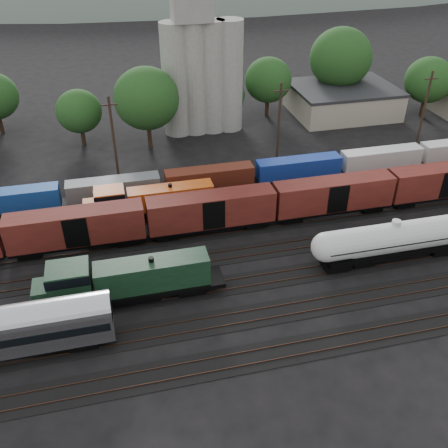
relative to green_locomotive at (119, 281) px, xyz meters
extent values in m
plane|color=black|center=(13.30, 5.00, -2.78)|extent=(600.00, 600.00, 0.00)
cube|color=black|center=(13.30, -10.00, -2.74)|extent=(180.00, 3.20, 0.08)
cube|color=#382319|center=(13.30, -10.72, -2.66)|extent=(180.00, 0.08, 0.16)
cube|color=#382319|center=(13.30, -9.28, -2.66)|extent=(180.00, 0.08, 0.16)
cube|color=black|center=(13.30, -5.00, -2.74)|extent=(180.00, 3.20, 0.08)
cube|color=#382319|center=(13.30, -5.72, -2.66)|extent=(180.00, 0.08, 0.16)
cube|color=#382319|center=(13.30, -4.28, -2.66)|extent=(180.00, 0.08, 0.16)
cube|color=black|center=(13.30, 0.00, -2.74)|extent=(180.00, 3.20, 0.08)
cube|color=#382319|center=(13.30, -0.72, -2.66)|extent=(180.00, 0.08, 0.16)
cube|color=#382319|center=(13.30, 0.72, -2.66)|extent=(180.00, 0.08, 0.16)
cube|color=black|center=(13.30, 5.00, -2.74)|extent=(180.00, 3.20, 0.08)
cube|color=#382319|center=(13.30, 4.28, -2.66)|extent=(180.00, 0.08, 0.16)
cube|color=#382319|center=(13.30, 5.72, -2.66)|extent=(180.00, 0.08, 0.16)
cube|color=black|center=(13.30, 10.00, -2.74)|extent=(180.00, 3.20, 0.08)
cube|color=#382319|center=(13.30, 9.28, -2.66)|extent=(180.00, 0.08, 0.16)
cube|color=#382319|center=(13.30, 10.72, -2.66)|extent=(180.00, 0.08, 0.16)
cube|color=black|center=(13.30, 15.00, -2.74)|extent=(180.00, 3.20, 0.08)
cube|color=#382319|center=(13.30, 14.28, -2.66)|extent=(180.00, 0.08, 0.16)
cube|color=#382319|center=(13.30, 15.72, -2.66)|extent=(180.00, 0.08, 0.16)
cube|color=black|center=(13.30, 20.00, -2.74)|extent=(180.00, 3.20, 0.08)
cube|color=#382319|center=(13.30, 19.28, -2.66)|extent=(180.00, 0.08, 0.16)
cube|color=#382319|center=(13.30, 20.72, -2.66)|extent=(180.00, 0.08, 0.16)
cube|color=black|center=(1.02, 0.00, -1.38)|extent=(18.54, 3.16, 0.44)
cube|color=black|center=(1.02, 0.00, -1.87)|extent=(5.45, 2.40, 0.87)
cube|color=black|center=(3.24, 0.00, 0.31)|extent=(11.12, 2.62, 2.94)
cube|color=black|center=(-4.54, 0.00, 0.63)|extent=(3.93, 3.16, 3.60)
cube|color=black|center=(-4.54, 0.00, 1.78)|extent=(4.03, 3.27, 0.98)
cube|color=black|center=(-7.14, 0.00, -0.18)|extent=(1.74, 2.62, 1.96)
cylinder|color=black|center=(3.24, 0.00, 1.94)|extent=(0.55, 0.55, 0.55)
cube|color=black|center=(-4.91, 0.00, -2.09)|extent=(2.83, 2.18, 0.76)
cube|color=black|center=(6.95, 0.00, -2.09)|extent=(2.83, 2.18, 0.76)
cylinder|color=silver|center=(29.29, 0.00, 0.35)|extent=(15.60, 3.21, 3.21)
sphere|color=silver|center=(21.50, 0.00, 0.35)|extent=(3.21, 3.21, 3.21)
cylinder|color=silver|center=(29.29, 0.00, 2.18)|extent=(1.00, 1.00, 0.55)
cube|color=black|center=(29.29, 0.00, 0.35)|extent=(15.95, 3.37, 0.09)
cube|color=black|center=(29.29, 0.00, -1.42)|extent=(15.07, 2.44, 0.55)
cube|color=black|center=(22.91, 0.00, -2.08)|extent=(2.88, 2.22, 0.78)
cube|color=black|center=(35.68, 0.00, -2.08)|extent=(2.88, 2.22, 0.78)
cylinder|color=silver|center=(31.49, 0.00, 0.00)|extent=(13.69, 2.82, 2.82)
sphere|color=silver|center=(24.64, 0.00, 0.00)|extent=(2.82, 2.82, 2.82)
cylinder|color=silver|center=(31.49, 0.00, 1.60)|extent=(0.88, 0.88, 0.49)
cube|color=black|center=(31.49, 0.00, 0.00)|extent=(14.01, 2.96, 0.08)
cube|color=black|center=(31.49, 0.00, -1.56)|extent=(13.23, 2.14, 0.49)
cube|color=black|center=(25.89, 0.00, -2.14)|extent=(2.53, 1.95, 0.68)
cube|color=black|center=(-3.71, -5.00, -2.14)|extent=(2.56, 1.97, 0.69)
cube|color=black|center=(5.16, 15.00, -1.51)|extent=(17.56, 2.83, 0.39)
cube|color=black|center=(5.16, 15.00, -1.95)|extent=(4.88, 2.15, 0.78)
cube|color=#C84B11|center=(7.27, 15.00, 0.00)|extent=(10.53, 2.34, 2.63)
cube|color=#C84B11|center=(-0.11, 15.00, 0.30)|extent=(3.51, 2.83, 3.22)
cube|color=black|center=(-0.11, 15.00, 1.32)|extent=(3.61, 2.93, 0.88)
cube|color=#C84B11|center=(-2.57, 15.00, -0.44)|extent=(1.56, 2.34, 1.76)
cylinder|color=black|center=(7.27, 15.00, 1.47)|extent=(0.49, 0.49, 0.49)
cube|color=black|center=(-0.46, 15.00, -2.14)|extent=(2.54, 1.95, 0.68)
cube|color=black|center=(10.78, 15.00, -2.14)|extent=(2.54, 1.95, 0.68)
cube|color=black|center=(-4.06, 10.00, -1.58)|extent=(15.00, 2.60, 0.40)
cube|color=#521913|center=(-4.06, 10.00, 0.52)|extent=(15.00, 2.90, 3.80)
cube|color=black|center=(11.34, 10.00, -1.58)|extent=(15.00, 2.60, 0.40)
cube|color=#521913|center=(11.34, 10.00, 0.52)|extent=(15.00, 2.90, 3.80)
cube|color=black|center=(26.74, 10.00, -1.58)|extent=(15.00, 2.60, 0.40)
cube|color=#521913|center=(26.74, 10.00, 0.52)|extent=(15.00, 2.90, 3.80)
cube|color=black|center=(42.14, 10.00, -1.58)|extent=(15.00, 2.60, 0.40)
cube|color=#521913|center=(42.14, 10.00, 0.52)|extent=(15.00, 2.90, 3.80)
cube|color=black|center=(13.30, 20.00, -2.28)|extent=(160.00, 2.60, 0.60)
cube|color=#154091|center=(-12.33, 20.00, -0.68)|extent=(12.00, 2.40, 2.60)
cube|color=#595C5E|center=(0.47, 20.00, -0.68)|extent=(12.00, 2.40, 2.60)
cube|color=#572114|center=(13.27, 20.00, -0.68)|extent=(12.00, 2.40, 2.60)
cube|color=navy|center=(26.07, 20.00, -0.68)|extent=(12.00, 2.40, 2.60)
cube|color=silver|center=(38.87, 20.00, -0.68)|extent=(12.00, 2.40, 2.60)
cylinder|color=gray|center=(12.30, 41.00, 6.22)|extent=(4.40, 4.40, 18.00)
cylinder|color=gray|center=(15.30, 41.00, 6.22)|extent=(4.40, 4.40, 18.00)
cylinder|color=gray|center=(18.30, 41.00, 6.22)|extent=(4.40, 4.40, 18.00)
cylinder|color=gray|center=(21.30, 41.00, 6.22)|extent=(4.40, 4.40, 18.00)
cube|color=#9E937F|center=(43.30, 43.00, -0.48)|extent=(18.00, 14.00, 4.60)
cube|color=#232326|center=(43.30, 43.00, 2.07)|extent=(18.36, 14.28, 0.50)
cylinder|color=black|center=(-17.00, 48.02, -1.30)|extent=(0.70, 0.70, 2.96)
cylinder|color=black|center=(-3.42, 39.68, -1.47)|extent=(0.70, 0.70, 2.62)
ellipsoid|color=#214A1B|center=(-3.42, 39.68, 2.93)|extent=(7.12, 7.12, 6.74)
cylinder|color=black|center=(6.98, 36.29, -0.93)|extent=(0.70, 0.70, 3.71)
ellipsoid|color=#214A1B|center=(6.98, 36.29, 5.29)|extent=(10.06, 10.06, 9.53)
cylinder|color=black|center=(21.64, 43.72, -1.66)|extent=(0.70, 0.70, 2.24)
ellipsoid|color=#214A1B|center=(21.64, 43.72, 2.10)|extent=(6.08, 6.08, 5.76)
cylinder|color=black|center=(29.40, 44.97, -1.25)|extent=(0.70, 0.70, 3.06)
ellipsoid|color=#214A1B|center=(29.40, 44.97, 3.89)|extent=(8.31, 8.31, 7.87)
cylinder|color=black|center=(43.87, 46.95, -0.69)|extent=(0.70, 0.70, 4.19)
ellipsoid|color=#214A1B|center=(43.87, 46.95, 6.35)|extent=(11.38, 11.38, 10.78)
cylinder|color=black|center=(56.97, 38.10, -1.24)|extent=(0.70, 0.70, 3.09)
ellipsoid|color=#214A1B|center=(56.97, 38.10, 3.95)|extent=(8.39, 8.39, 7.94)
cylinder|color=black|center=(1.30, 27.00, 3.22)|extent=(0.36, 0.36, 12.00)
cube|color=black|center=(1.30, 27.00, 8.02)|extent=(2.20, 0.18, 0.18)
cylinder|color=black|center=(25.30, 27.00, 3.22)|extent=(0.36, 0.36, 12.00)
cube|color=black|center=(25.30, 27.00, 8.02)|extent=(2.20, 0.18, 0.18)
cylinder|color=black|center=(49.30, 27.00, 3.22)|extent=(0.36, 0.36, 12.00)
cube|color=black|center=(49.30, 27.00, 8.02)|extent=(2.20, 0.18, 0.18)
ellipsoid|color=#59665B|center=(53.30, 265.00, -25.53)|extent=(520.00, 286.00, 130.00)
camera|label=1|loc=(1.11, -38.66, 31.17)|focal=40.00mm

